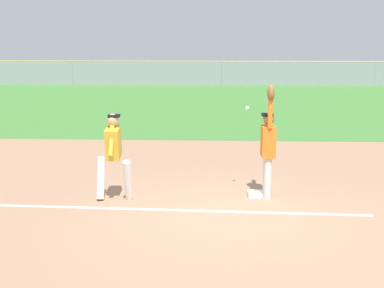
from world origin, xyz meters
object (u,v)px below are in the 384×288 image
Objects in this scene: runner at (113,151)px; parked_car_silver at (53,73)px; first_base at (257,194)px; parked_car_tan at (300,74)px; fielder at (268,143)px; parked_car_green at (133,73)px; parked_car_black at (215,73)px; baseball at (247,108)px.

parked_car_silver is (-10.05, 28.26, -0.32)m from runner.
runner is (-2.84, -0.40, 0.96)m from first_base.
parked_car_tan is (7.99, 28.68, -0.32)m from runner.
runner is (-3.02, -0.28, -0.12)m from fielder.
runner reaches higher than parked_car_tan.
runner is 0.39× the size of parked_car_silver.
parked_car_green is at bearing -76.63° from fielder.
first_base is at bearing -90.55° from parked_car_black.
fielder is 28.83m from parked_car_tan.
parked_car_tan is at bearing 2.26° from parked_car_silver.
fielder is 3.04m from runner.
runner is 2.79m from baseball.
parked_car_silver and parked_car_green have the same top height.
baseball is (2.61, 0.59, 0.77)m from runner.
parked_car_black is at bearing 2.85° from parked_car_silver.
parked_car_silver is 0.98× the size of parked_car_tan.
parked_car_green and parked_car_black have the same top height.
parked_car_silver is at bearing 179.35° from parked_car_black.
parked_car_tan is (5.37, 28.08, -1.09)m from baseball.
runner is at bearing -100.93° from parked_car_tan.
runner is 0.38× the size of parked_car_black.
first_base is at bearing -41.14° from baseball.
baseball is 0.02× the size of parked_car_tan.
baseball is at bearing -90.99° from parked_car_black.
parked_car_black and parked_car_tan have the same top height.
fielder is 30.88m from parked_car_silver.
first_base is 3.02m from runner.
first_base is 30.71m from parked_car_silver.
baseball is 0.02× the size of parked_car_green.
parked_car_silver is (-12.67, 27.67, -1.09)m from baseball.
first_base is at bearing -64.23° from parked_car_silver.
parked_car_tan is (5.15, 28.28, 0.63)m from first_base.
runner reaches higher than parked_car_silver.
parked_car_green is 1.00× the size of parked_car_tan.
parked_car_silver and parked_car_tan have the same top height.
parked_car_silver is at bearing -178.34° from parked_car_green.
parked_car_green is (-6.81, 28.26, -1.09)m from baseball.
parked_car_silver is 0.99× the size of parked_car_black.
parked_car_silver is at bearing -174.04° from parked_car_tan.
first_base is at bearing 5.77° from runner.
fielder is at bearing -37.32° from baseball.
first_base is 1.10m from fielder.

